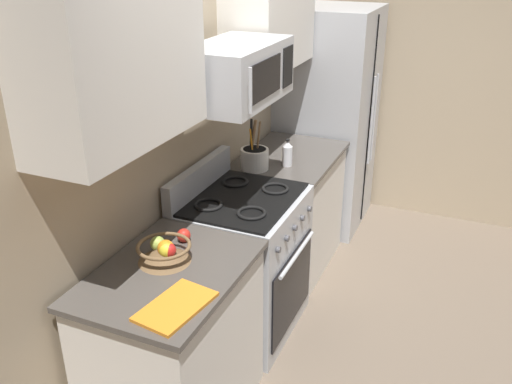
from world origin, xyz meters
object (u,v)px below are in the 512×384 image
object	(u,v)px
bottle_vinegar	(287,154)
apple_loose	(184,235)
refrigerator	(327,120)
utensil_crock	(255,158)
cutting_board	(176,306)
microwave	(236,73)
range_oven	(243,262)
fruit_basket	(164,251)

from	to	relation	value
bottle_vinegar	apple_loose	bearing A→B (deg)	174.22
refrigerator	utensil_crock	world-z (taller)	refrigerator
refrigerator	cutting_board	world-z (taller)	refrigerator
microwave	apple_loose	xyz separation A→B (m)	(-0.57, 0.04, -0.73)
refrigerator	utensil_crock	size ratio (longest dim) A/B	5.41
range_oven	bottle_vinegar	distance (m)	0.82
cutting_board	bottle_vinegar	xyz separation A→B (m)	(1.72, 0.13, 0.08)
range_oven	bottle_vinegar	size ratio (longest dim) A/B	5.69
refrigerator	apple_loose	distance (m)	2.28
microwave	cutting_board	world-z (taller)	microwave
range_oven	microwave	world-z (taller)	microwave
refrigerator	bottle_vinegar	xyz separation A→B (m)	(-1.08, -0.03, 0.07)
refrigerator	fruit_basket	xyz separation A→B (m)	(-2.49, 0.08, 0.04)
utensil_crock	cutting_board	size ratio (longest dim) A/B	0.99
range_oven	fruit_basket	bearing A→B (deg)	175.61
fruit_basket	apple_loose	xyz separation A→B (m)	(0.20, 0.01, -0.02)
utensil_crock	bottle_vinegar	size ratio (longest dim) A/B	1.79
microwave	bottle_vinegar	distance (m)	0.93
microwave	fruit_basket	size ratio (longest dim) A/B	2.76
microwave	bottle_vinegar	bearing A→B (deg)	-7.17
refrigerator	apple_loose	world-z (taller)	refrigerator
apple_loose	fruit_basket	bearing A→B (deg)	-176.80
refrigerator	cutting_board	size ratio (longest dim) A/B	5.36
apple_loose	bottle_vinegar	world-z (taller)	bottle_vinegar
apple_loose	cutting_board	distance (m)	0.57
microwave	cutting_board	xyz separation A→B (m)	(-1.08, -0.21, -0.76)
apple_loose	cutting_board	bearing A→B (deg)	-153.50
microwave	cutting_board	distance (m)	1.34
microwave	bottle_vinegar	size ratio (longest dim) A/B	3.83
utensil_crock	bottle_vinegar	world-z (taller)	utensil_crock
refrigerator	microwave	world-z (taller)	refrigerator
microwave	apple_loose	bearing A→B (deg)	175.75
fruit_basket	cutting_board	distance (m)	0.39
range_oven	utensil_crock	xyz separation A→B (m)	(0.49, 0.13, 0.52)
apple_loose	cutting_board	world-z (taller)	apple_loose
range_oven	cutting_board	world-z (taller)	range_oven
refrigerator	bottle_vinegar	world-z (taller)	refrigerator
utensil_crock	cutting_board	xyz separation A→B (m)	(-1.57, -0.31, -0.07)
microwave	utensil_crock	xyz separation A→B (m)	(0.49, 0.10, -0.68)
range_oven	bottle_vinegar	xyz separation A→B (m)	(0.63, -0.05, 0.52)
refrigerator	microwave	xyz separation A→B (m)	(-1.71, 0.05, 0.74)
fruit_basket	utensil_crock	bearing A→B (deg)	3.26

